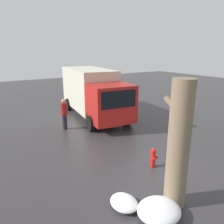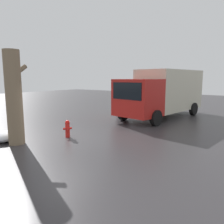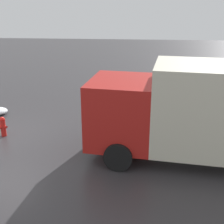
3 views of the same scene
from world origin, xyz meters
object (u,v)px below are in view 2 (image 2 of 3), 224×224
(delivery_truck, at_px, (163,92))
(pedestrian, at_px, (119,102))
(fire_hydrant, at_px, (68,128))
(tree_trunk, at_px, (14,98))

(delivery_truck, bearing_deg, pedestrian, 36.49)
(fire_hydrant, distance_m, pedestrian, 6.17)
(tree_trunk, distance_m, pedestrian, 7.97)
(tree_trunk, xyz_separation_m, pedestrian, (7.90, 0.44, -0.92))
(delivery_truck, relative_size, pedestrian, 4.28)
(pedestrian, bearing_deg, tree_trunk, -91.23)
(fire_hydrant, bearing_deg, tree_trunk, -91.01)
(tree_trunk, xyz_separation_m, delivery_truck, (9.41, -2.24, -0.17))
(fire_hydrant, height_order, delivery_truck, delivery_truck)
(delivery_truck, bearing_deg, fire_hydrant, 87.13)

